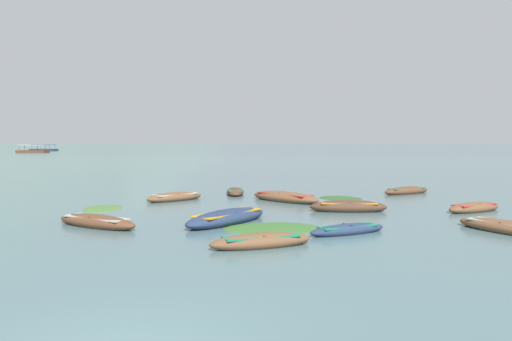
{
  "coord_description": "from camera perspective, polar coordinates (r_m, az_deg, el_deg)",
  "views": [
    {
      "loc": [
        2.08,
        -6.49,
        3.11
      ],
      "look_at": [
        2.15,
        35.95,
        0.56
      ],
      "focal_mm": 33.07,
      "sensor_mm": 36.0,
      "label": 1
    }
  ],
  "objects": [
    {
      "name": "ferry_0",
      "position": [
        154.94,
        -25.5,
        2.11
      ],
      "size": [
        8.99,
        4.21,
        2.54
      ],
      "color": "brown",
      "rests_on": "ground"
    },
    {
      "name": "weed_patch_2",
      "position": [
        26.6,
        10.1,
        -3.34
      ],
      "size": [
        3.25,
        3.25,
        0.14
      ],
      "primitive_type": "ellipsoid",
      "rotation": [
        0.0,
        0.0,
        2.35
      ],
      "color": "#2D5628",
      "rests_on": "ground"
    },
    {
      "name": "weed_patch_0",
      "position": [
        17.14,
        1.9,
        -7.02
      ],
      "size": [
        3.81,
        2.86,
        0.14
      ],
      "primitive_type": "ellipsoid",
      "rotation": [
        0.0,
        0.0,
        0.11
      ],
      "color": "#38662D",
      "rests_on": "ground"
    },
    {
      "name": "rowboat_5",
      "position": [
        21.72,
        11.01,
        -4.33
      ],
      "size": [
        3.51,
        1.25,
        0.64
      ],
      "color": "#4C3323",
      "rests_on": "ground"
    },
    {
      "name": "rowboat_11",
      "position": [
        14.21,
        0.54,
        -8.55
      ],
      "size": [
        3.34,
        1.99,
        0.51
      ],
      "color": "brown",
      "rests_on": "ground"
    },
    {
      "name": "rowboat_7",
      "position": [
        18.49,
        -18.83,
        -5.89
      ],
      "size": [
        3.83,
        2.85,
        0.55
      ],
      "color": "brown",
      "rests_on": "ground"
    },
    {
      "name": "rowboat_4",
      "position": [
        25.64,
        -9.9,
        -3.2
      ],
      "size": [
        3.22,
        3.12,
        0.55
      ],
      "color": "brown",
      "rests_on": "ground"
    },
    {
      "name": "rowboat_1",
      "position": [
        25.05,
        3.41,
        -3.25
      ],
      "size": [
        4.06,
        4.09,
        0.64
      ],
      "color": "brown",
      "rests_on": "ground"
    },
    {
      "name": "ground_plane",
      "position": [
        1506.49,
        -0.18,
        3.32
      ],
      "size": [
        6000.0,
        6000.0,
        0.0
      ],
      "primitive_type": "plane",
      "color": "slate"
    },
    {
      "name": "rowboat_2",
      "position": [
        16.48,
        10.93,
        -7.04
      ],
      "size": [
        3.04,
        2.0,
        0.42
      ],
      "color": "navy",
      "rests_on": "ground"
    },
    {
      "name": "weed_patch_1",
      "position": [
        23.33,
        -18.17,
        -4.4
      ],
      "size": [
        2.04,
        2.78,
        0.14
      ],
      "primitive_type": "ellipsoid",
      "rotation": [
        0.0,
        0.0,
        1.7
      ],
      "color": "#477033",
      "rests_on": "ground"
    },
    {
      "name": "rowboat_3",
      "position": [
        23.46,
        24.79,
        -4.1
      ],
      "size": [
        3.27,
        2.39,
        0.52
      ],
      "color": "brown",
      "rests_on": "ground"
    },
    {
      "name": "mountain_2",
      "position": [
        2512.86,
        -14.7,
        7.37
      ],
      "size": [
        1104.06,
        1104.06,
        360.82
      ],
      "primitive_type": "cone",
      "color": "slate",
      "rests_on": "ground"
    },
    {
      "name": "rowboat_6",
      "position": [
        18.33,
        -3.6,
        -5.71
      ],
      "size": [
        3.69,
        4.43,
        0.64
      ],
      "color": "navy",
      "rests_on": "ground"
    },
    {
      "name": "ferry_1",
      "position": [
        187.89,
        -24.42,
        2.31
      ],
      "size": [
        10.8,
        6.45,
        2.54
      ],
      "color": "navy",
      "rests_on": "ground"
    },
    {
      "name": "rowboat_8",
      "position": [
        28.28,
        -2.63,
        -2.58
      ],
      "size": [
        1.18,
        3.11,
        0.47
      ],
      "color": "#4C3323",
      "rests_on": "ground"
    },
    {
      "name": "rowboat_9",
      "position": [
        18.58,
        27.9,
        -6.1
      ],
      "size": [
        2.72,
        3.69,
        0.52
      ],
      "color": "brown",
      "rests_on": "ground"
    },
    {
      "name": "rowboat_0",
      "position": [
        29.99,
        17.66,
        -2.36
      ],
      "size": [
        3.53,
        2.57,
        0.54
      ],
      "color": "brown",
      "rests_on": "ground"
    }
  ]
}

